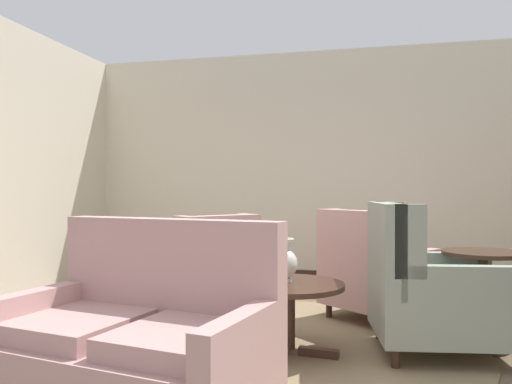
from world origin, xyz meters
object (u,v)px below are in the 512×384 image
(coffee_table, at_px, (288,298))
(settee, at_px, (140,337))
(porcelain_vase, at_px, (285,262))
(armchair_foreground_right, at_px, (372,273))
(armchair_near_window, at_px, (429,292))
(side_table, at_px, (483,289))
(armchair_near_sideboard, at_px, (203,276))

(coffee_table, xyz_separation_m, settee, (-0.58, -1.14, 0.00))
(coffee_table, relative_size, porcelain_vase, 2.57)
(porcelain_vase, bearing_deg, armchair_foreground_right, 61.04)
(armchair_near_window, xyz_separation_m, side_table, (0.40, 0.23, -0.01))
(armchair_near_sideboard, height_order, side_table, armchair_near_sideboard)
(armchair_near_sideboard, bearing_deg, armchair_foreground_right, 145.76)
(settee, relative_size, side_table, 2.09)
(side_table, bearing_deg, settee, -140.39)
(coffee_table, xyz_separation_m, porcelain_vase, (-0.03, 0.04, 0.24))
(porcelain_vase, height_order, armchair_near_window, armchair_near_window)
(settee, bearing_deg, side_table, 50.49)
(settee, height_order, armchair_foreground_right, settee)
(armchair_near_window, distance_m, armchair_foreground_right, 0.96)
(porcelain_vase, relative_size, settee, 0.21)
(armchair_foreground_right, bearing_deg, armchair_near_window, 153.55)
(armchair_near_window, bearing_deg, side_table, -69.43)
(side_table, bearing_deg, porcelain_vase, -162.93)
(settee, height_order, armchair_near_window, armchair_near_window)
(armchair_foreground_right, distance_m, side_table, 1.03)
(coffee_table, distance_m, armchair_foreground_right, 1.26)
(porcelain_vase, distance_m, armchair_foreground_right, 1.25)
(settee, bearing_deg, armchair_near_window, 52.70)
(armchair_foreground_right, relative_size, side_table, 1.55)
(coffee_table, distance_m, settee, 1.27)
(porcelain_vase, bearing_deg, armchair_near_window, 11.52)
(coffee_table, bearing_deg, settee, -116.94)
(coffee_table, height_order, armchair_near_sideboard, armchair_near_sideboard)
(porcelain_vase, height_order, armchair_near_sideboard, armchair_near_sideboard)
(coffee_table, distance_m, porcelain_vase, 0.25)
(coffee_table, relative_size, armchair_near_sideboard, 0.69)
(armchair_near_sideboard, relative_size, side_table, 1.62)
(armchair_foreground_right, bearing_deg, armchair_near_sideboard, 55.50)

